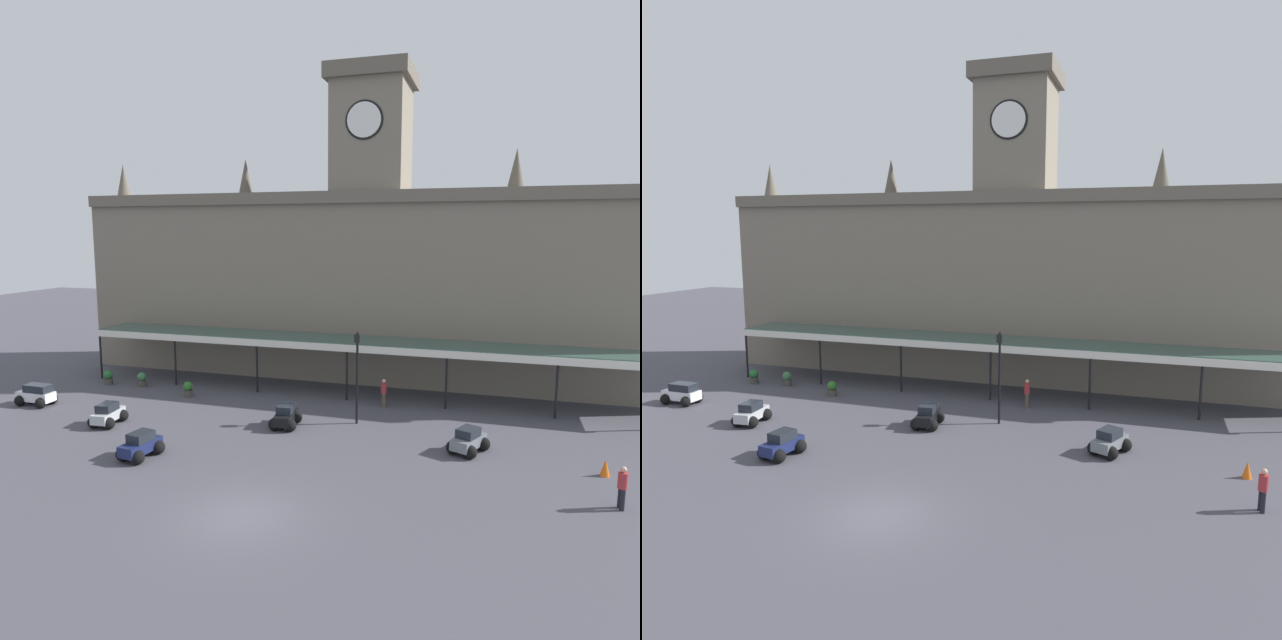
% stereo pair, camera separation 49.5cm
% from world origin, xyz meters
% --- Properties ---
extents(ground_plane, '(140.00, 140.00, 0.00)m').
position_xyz_m(ground_plane, '(0.00, 0.00, 0.00)').
color(ground_plane, '#48454F').
extents(station_building, '(41.76, 5.74, 21.00)m').
position_xyz_m(station_building, '(0.00, 21.60, 7.17)').
color(station_building, slate).
rests_on(station_building, ground).
extents(entrance_canopy, '(35.96, 3.26, 3.57)m').
position_xyz_m(entrance_canopy, '(0.00, 16.53, 3.43)').
color(entrance_canopy, '#38564C').
rests_on(entrance_canopy, ground).
extents(car_navy_sedan, '(1.71, 2.16, 1.19)m').
position_xyz_m(car_navy_sedan, '(-6.74, 3.68, 0.50)').
color(car_navy_sedan, '#19214C').
rests_on(car_navy_sedan, ground).
extents(car_white_estate, '(2.27, 1.57, 1.27)m').
position_xyz_m(car_white_estate, '(-17.47, 8.77, 0.56)').
color(car_white_estate, silver).
rests_on(car_white_estate, ground).
extents(car_grey_sedan, '(2.00, 2.23, 1.19)m').
position_xyz_m(car_grey_sedan, '(7.58, 8.77, 0.50)').
color(car_grey_sedan, slate).
rests_on(car_grey_sedan, ground).
extents(car_black_sedan, '(1.65, 2.13, 1.19)m').
position_xyz_m(car_black_sedan, '(-1.88, 9.59, 0.50)').
color(car_black_sedan, black).
rests_on(car_black_sedan, ground).
extents(car_silver_sedan, '(1.64, 2.12, 1.19)m').
position_xyz_m(car_silver_sedan, '(-11.10, 7.06, 0.50)').
color(car_silver_sedan, '#B2B5BA').
rests_on(car_silver_sedan, ground).
extents(pedestrian_crossing_forecourt, '(0.34, 0.37, 1.67)m').
position_xyz_m(pedestrian_crossing_forecourt, '(2.43, 14.59, 0.91)').
color(pedestrian_crossing_forecourt, brown).
rests_on(pedestrian_crossing_forecourt, ground).
extents(pedestrian_near_entrance, '(0.34, 0.39, 1.67)m').
position_xyz_m(pedestrian_near_entrance, '(13.32, 4.71, 0.91)').
color(pedestrian_near_entrance, black).
rests_on(pedestrian_near_entrance, ground).
extents(victorian_lamppost, '(0.30, 0.30, 5.04)m').
position_xyz_m(victorian_lamppost, '(1.61, 11.21, 3.12)').
color(victorian_lamppost, black).
rests_on(victorian_lamppost, ground).
extents(traffic_cone, '(0.40, 0.40, 0.73)m').
position_xyz_m(traffic_cone, '(13.27, 7.76, 0.36)').
color(traffic_cone, orange).
rests_on(traffic_cone, ground).
extents(planter_near_kerb, '(0.60, 0.60, 0.96)m').
position_xyz_m(planter_near_kerb, '(-13.92, 14.25, 0.49)').
color(planter_near_kerb, '#47423D').
rests_on(planter_near_kerb, ground).
extents(planter_forecourt_centre, '(0.60, 0.60, 0.96)m').
position_xyz_m(planter_forecourt_centre, '(-16.42, 14.03, 0.49)').
color(planter_forecourt_centre, '#47423D').
rests_on(planter_forecourt_centre, ground).
extents(planter_by_canopy, '(0.60, 0.60, 0.96)m').
position_xyz_m(planter_by_canopy, '(-9.74, 13.04, 0.49)').
color(planter_by_canopy, '#47423D').
rests_on(planter_by_canopy, ground).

